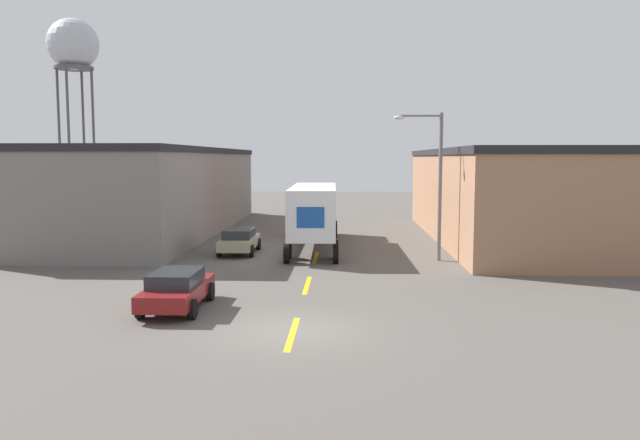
{
  "coord_description": "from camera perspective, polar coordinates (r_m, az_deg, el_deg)",
  "views": [
    {
      "loc": [
        1.63,
        -18.95,
        5.37
      ],
      "look_at": [
        0.45,
        9.11,
        2.56
      ],
      "focal_mm": 35.0,
      "sensor_mm": 36.0,
      "label": 1
    }
  ],
  "objects": [
    {
      "name": "ground_plane",
      "position": [
        19.76,
        -2.46,
        -10.07
      ],
      "size": [
        160.0,
        160.0,
        0.0
      ],
      "primitive_type": "plane",
      "color": "#56514C"
    },
    {
      "name": "road_centerline",
      "position": [
        26.53,
        -1.18,
        -5.96
      ],
      "size": [
        0.2,
        18.38,
        0.01
      ],
      "color": "gold",
      "rests_on": "ground_plane"
    },
    {
      "name": "warehouse_left",
      "position": [
        46.84,
        -15.03,
        2.67
      ],
      "size": [
        10.07,
        29.49,
        6.08
      ],
      "color": "slate",
      "rests_on": "ground_plane"
    },
    {
      "name": "warehouse_right",
      "position": [
        42.9,
        16.75,
        2.27
      ],
      "size": [
        9.83,
        26.36,
        5.94
      ],
      "color": "#9E7051",
      "rests_on": "ground_plane"
    },
    {
      "name": "semi_truck",
      "position": [
        37.43,
        -0.49,
        0.97
      ],
      "size": [
        3.03,
        13.53,
        3.74
      ],
      "rotation": [
        0.0,
        0.0,
        0.02
      ],
      "color": "#B21919",
      "rests_on": "ground_plane"
    },
    {
      "name": "parked_car_left_near",
      "position": [
        22.83,
        -12.95,
        -6.13
      ],
      "size": [
        1.98,
        4.46,
        1.39
      ],
      "color": "maroon",
      "rests_on": "ground_plane"
    },
    {
      "name": "parked_car_left_far",
      "position": [
        35.41,
        -7.38,
        -1.84
      ],
      "size": [
        1.98,
        4.46,
        1.39
      ],
      "color": "tan",
      "rests_on": "ground_plane"
    },
    {
      "name": "water_tower",
      "position": [
        74.57,
        -21.64,
        14.45
      ],
      "size": [
        5.46,
        5.46,
        20.29
      ],
      "color": "#47474C",
      "rests_on": "ground_plane"
    },
    {
      "name": "street_lamp",
      "position": [
        32.88,
        10.41,
        4.06
      ],
      "size": [
        2.54,
        0.32,
        7.68
      ],
      "color": "slate",
      "rests_on": "ground_plane"
    }
  ]
}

